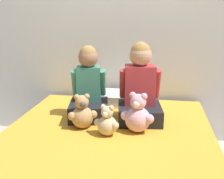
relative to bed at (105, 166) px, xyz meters
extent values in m
cube|color=silver|center=(0.00, 1.11, 1.03)|extent=(8.00, 0.06, 2.50)
cube|color=brown|center=(0.00, 0.00, -0.11)|extent=(1.64, 2.04, 0.23)
cube|color=silver|center=(0.00, 0.00, 0.10)|extent=(1.60, 2.00, 0.19)
cube|color=gold|center=(0.00, 0.00, 0.21)|extent=(1.62, 2.02, 0.03)
cube|color=black|center=(-0.21, 0.39, 0.30)|extent=(0.38, 0.40, 0.14)
cube|color=#3D8470|center=(-0.22, 0.44, 0.52)|extent=(0.22, 0.16, 0.30)
sphere|color=#9E7051|center=(-0.22, 0.44, 0.75)|extent=(0.17, 0.17, 0.17)
sphere|color=#A37A42|center=(-0.22, 0.44, 0.78)|extent=(0.15, 0.15, 0.15)
cylinder|color=#3D8470|center=(-0.34, 0.42, 0.53)|extent=(0.08, 0.14, 0.25)
cylinder|color=#3D8470|center=(-0.10, 0.46, 0.53)|extent=(0.08, 0.14, 0.25)
cube|color=black|center=(0.23, 0.39, 0.30)|extent=(0.40, 0.41, 0.14)
cube|color=#B23338|center=(0.22, 0.44, 0.53)|extent=(0.27, 0.20, 0.33)
sphere|color=tan|center=(0.22, 0.44, 0.78)|extent=(0.18, 0.18, 0.18)
sphere|color=#A37A42|center=(0.22, 0.44, 0.81)|extent=(0.16, 0.16, 0.16)
cylinder|color=#B23338|center=(0.08, 0.42, 0.54)|extent=(0.07, 0.15, 0.27)
cylinder|color=#B23338|center=(0.36, 0.46, 0.54)|extent=(0.07, 0.15, 0.27)
sphere|color=tan|center=(-0.21, 0.17, 0.32)|extent=(0.18, 0.18, 0.18)
sphere|color=tan|center=(-0.21, 0.17, 0.44)|extent=(0.11, 0.11, 0.11)
sphere|color=#4C4742|center=(-0.19, 0.13, 0.44)|extent=(0.05, 0.05, 0.05)
sphere|color=tan|center=(-0.25, 0.16, 0.48)|extent=(0.05, 0.05, 0.05)
sphere|color=tan|center=(-0.18, 0.19, 0.48)|extent=(0.05, 0.05, 0.05)
sphere|color=tan|center=(-0.28, 0.12, 0.34)|extent=(0.07, 0.07, 0.07)
sphere|color=tan|center=(-0.13, 0.19, 0.34)|extent=(0.07, 0.07, 0.07)
sphere|color=#DBA3B2|center=(0.23, 0.17, 0.33)|extent=(0.20, 0.20, 0.20)
sphere|color=#DBA3B2|center=(0.23, 0.17, 0.47)|extent=(0.12, 0.12, 0.12)
sphere|color=beige|center=(0.22, 0.12, 0.46)|extent=(0.06, 0.06, 0.06)
sphere|color=#DBA3B2|center=(0.19, 0.18, 0.52)|extent=(0.05, 0.05, 0.05)
sphere|color=#DBA3B2|center=(0.27, 0.16, 0.52)|extent=(0.05, 0.05, 0.05)
sphere|color=#DBA3B2|center=(0.13, 0.17, 0.35)|extent=(0.08, 0.08, 0.08)
sphere|color=#DBA3B2|center=(0.32, 0.13, 0.35)|extent=(0.08, 0.08, 0.08)
sphere|color=#D1B78E|center=(0.01, 0.07, 0.30)|extent=(0.15, 0.15, 0.15)
sphere|color=#D1B78E|center=(0.01, 0.07, 0.41)|extent=(0.09, 0.09, 0.09)
sphere|color=white|center=(0.00, 0.03, 0.40)|extent=(0.04, 0.04, 0.04)
sphere|color=#D1B78E|center=(-0.02, 0.08, 0.45)|extent=(0.04, 0.04, 0.04)
sphere|color=#D1B78E|center=(0.04, 0.06, 0.45)|extent=(0.04, 0.04, 0.04)
sphere|color=#D1B78E|center=(-0.06, 0.07, 0.32)|extent=(0.06, 0.06, 0.06)
sphere|color=#D1B78E|center=(0.07, 0.03, 0.32)|extent=(0.06, 0.06, 0.06)
cube|color=white|center=(0.00, 0.83, 0.28)|extent=(0.46, 0.33, 0.11)
camera|label=1|loc=(0.35, -1.86, 1.12)|focal=45.00mm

